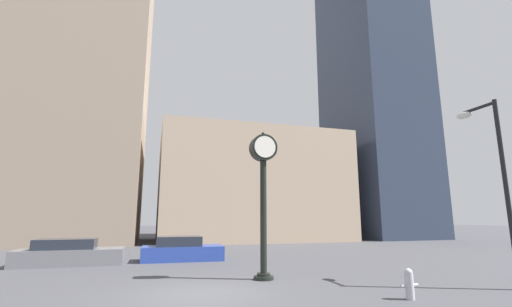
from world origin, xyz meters
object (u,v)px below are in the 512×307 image
object	(u,v)px
fire_hydrant_near	(409,283)
street_lamp_right	(491,160)
street_clock	(263,180)
car_blue	(182,250)
car_grey	(69,254)

from	to	relation	value
fire_hydrant_near	street_lamp_right	size ratio (longest dim) A/B	0.13
street_clock	fire_hydrant_near	distance (m)	5.87
street_clock	car_blue	bearing A→B (deg)	109.75
street_clock	fire_hydrant_near	world-z (taller)	street_clock
fire_hydrant_near	car_grey	bearing A→B (deg)	135.42
car_blue	street_clock	bearing A→B (deg)	-68.63
street_lamp_right	car_blue	bearing A→B (deg)	132.56
car_grey	street_clock	bearing A→B (deg)	-40.41
street_clock	street_lamp_right	world-z (taller)	street_lamp_right
car_grey	car_blue	bearing A→B (deg)	3.04
fire_hydrant_near	street_lamp_right	xyz separation A→B (m)	(4.11, 0.48, 3.67)
street_clock	car_blue	distance (m)	7.63
street_clock	car_blue	xyz separation A→B (m)	(-2.36, 6.58, -3.05)
car_blue	fire_hydrant_near	distance (m)	11.84
car_grey	street_lamp_right	xyz separation A→B (m)	(14.52, -9.78, 3.57)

